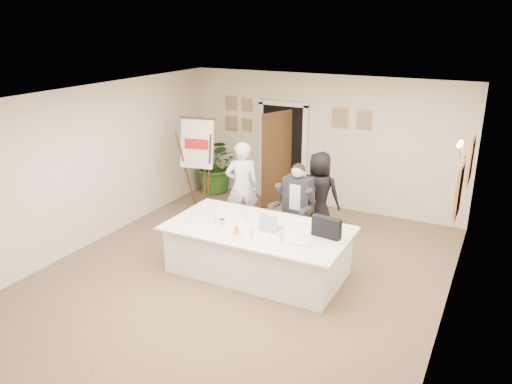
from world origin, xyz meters
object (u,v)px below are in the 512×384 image
Objects in this scene: oj_glass at (237,230)px; conference_table at (258,250)px; standing_woman at (319,194)px; laptop_bag at (326,227)px; steel_jug at (222,222)px; potted_palm at (217,164)px; flip_chart at (200,170)px; paper_stack at (301,242)px; seated_man at (296,205)px; laptop at (271,220)px; standing_man at (242,186)px.

conference_table is at bearing 67.25° from oj_glass.
standing_woman is 1.87m from laptop_bag.
standing_woman is 2.22m from steel_jug.
laptop_bag is (3.69, -2.91, 0.25)m from potted_palm.
conference_table is at bearing 79.98° from standing_woman.
laptop_bag is at bearing -26.36° from flip_chart.
conference_table is at bearing 164.38° from paper_stack.
seated_man is at bearing 75.34° from standing_woman.
laptop reaches higher than paper_stack.
standing_woman is at bearing 1.50° from flip_chart.
standing_man reaches higher than standing_woman.
laptop is (0.21, 0.06, 0.52)m from conference_table.
paper_stack is (3.06, -2.02, -0.13)m from flip_chart.
conference_table is 1.67× the size of standing_man.
standing_man is 5.75× the size of paper_stack.
steel_jug reaches higher than conference_table.
potted_palm reaches higher than laptop_bag.
oj_glass is (-0.31, -1.57, 0.07)m from seated_man.
conference_table is 6.40× the size of laptop_bag.
potted_palm reaches higher than laptop.
laptop is 2.67× the size of oj_glass.
laptop_bag is 1.34m from oj_glass.
potted_palm is 4.23m from oj_glass.
seated_man is 5.15× the size of paper_stack.
laptop is at bearing 19.23° from steel_jug.
flip_chart reaches higher than steel_jug.
flip_chart is 1.16× the size of standing_man.
conference_table is 25.95× the size of steel_jug.
standing_woman is at bearing -22.20° from potted_palm.
laptop_bag reaches higher than oj_glass.
standing_woman is at bearing 103.60° from paper_stack.
standing_man is at bearing 108.47° from steel_jug.
laptop is at bearing 154.97° from paper_stack.
flip_chart is 1.34m from potted_palm.
oj_glass is at bearing 77.64° from standing_woman.
standing_woman is (0.17, 0.66, 0.03)m from seated_man.
flip_chart reaches higher than laptop.
flip_chart is at bearing 159.75° from seated_man.
laptop_bag is at bearing 113.37° from standing_man.
standing_woman is 4.58× the size of laptop.
seated_man is at bearing 63.97° from steel_jug.
flip_chart is 1.25× the size of standing_woman.
steel_jug is (-1.60, -0.34, -0.10)m from laptop_bag.
steel_jug is at bearing -49.21° from flip_chart.
steel_jug is at bearing -159.39° from conference_table.
standing_woman is 3.57× the size of laptop_bag.
flip_chart is 3.67m from paper_stack.
conference_table is 9.59× the size of paper_stack.
laptop reaches higher than conference_table.
seated_man is at bearing 78.81° from oj_glass.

